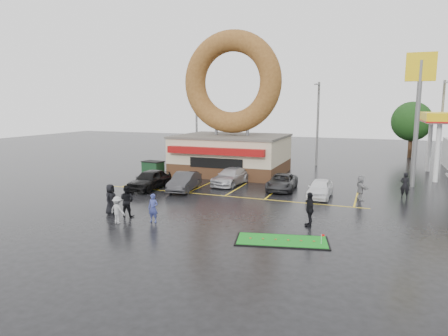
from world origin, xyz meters
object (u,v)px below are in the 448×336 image
(shell_sign, at_px, (419,95))
(dumpster, at_px, (153,169))
(donut_shop, at_px, (232,127))
(car_white, at_px, (320,188))
(car_silver, at_px, (231,176))
(car_black, at_px, (150,180))
(person_cameraman, at_px, (310,209))
(streetlight_right, at_px, (441,123))
(car_grey, at_px, (282,182))
(streetlight_mid, at_px, (318,122))
(putting_green, at_px, (282,241))
(streetlight_left, at_px, (196,120))
(person_blue, at_px, (153,208))
(car_dgrey, at_px, (185,181))

(shell_sign, bearing_deg, dumpster, -171.99)
(donut_shop, height_order, dumpster, donut_shop)
(car_white, distance_m, dumpster, 16.21)
(car_silver, bearing_deg, car_black, -136.79)
(person_cameraman, bearing_deg, streetlight_right, 138.64)
(car_silver, height_order, car_grey, car_silver)
(streetlight_mid, xyz_separation_m, putting_green, (2.12, -25.65, -4.75))
(streetlight_left, relative_size, car_silver, 1.92)
(car_white, bearing_deg, donut_shop, 143.11)
(donut_shop, height_order, putting_green, donut_shop)
(streetlight_left, relative_size, person_cameraman, 4.72)
(streetlight_left, relative_size, putting_green, 1.87)
(streetlight_left, height_order, streetlight_mid, same)
(car_black, xyz_separation_m, car_white, (12.92, 1.97, -0.11))
(person_blue, bearing_deg, car_white, 48.52)
(car_grey, distance_m, car_white, 3.53)
(car_dgrey, xyz_separation_m, person_cameraman, (10.56, -5.84, 0.24))
(car_black, height_order, person_cameraman, person_cameraman)
(shell_sign, bearing_deg, car_white, -134.72)
(shell_sign, height_order, putting_green, shell_sign)
(streetlight_left, relative_size, streetlight_mid, 1.00)
(streetlight_mid, bearing_deg, person_blue, -102.16)
(car_grey, height_order, putting_green, car_grey)
(person_cameraman, bearing_deg, putting_green, -36.04)
(donut_shop, xyz_separation_m, car_grey, (6.38, -5.91, -3.85))
(donut_shop, xyz_separation_m, dumpster, (-6.32, -4.11, -3.81))
(car_grey, bearing_deg, streetlight_right, 45.94)
(shell_sign, height_order, dumpster, shell_sign)
(car_black, relative_size, person_blue, 2.76)
(car_dgrey, height_order, person_cameraman, person_cameraman)
(streetlight_mid, relative_size, putting_green, 1.87)
(car_dgrey, distance_m, car_silver, 4.31)
(streetlight_left, distance_m, dumpster, 11.82)
(streetlight_left, distance_m, streetlight_right, 26.08)
(streetlight_right, height_order, dumpster, streetlight_right)
(streetlight_right, bearing_deg, car_black, -140.55)
(shell_sign, relative_size, car_grey, 2.40)
(streetlight_left, relative_size, car_dgrey, 2.09)
(car_white, bearing_deg, dumpster, 169.24)
(car_white, distance_m, person_cameraman, 7.26)
(streetlight_left, height_order, putting_green, streetlight_left)
(car_silver, relative_size, car_grey, 1.06)
(shell_sign, bearing_deg, car_dgrey, -154.46)
(shell_sign, distance_m, car_dgrey, 19.58)
(car_black, height_order, car_silver, car_black)
(donut_shop, bearing_deg, person_cameraman, -55.99)
(streetlight_left, xyz_separation_m, person_cameraman, (16.95, -21.69, -3.83))
(person_cameraman, xyz_separation_m, dumpster, (-16.27, 10.64, -0.30))
(putting_green, bearing_deg, car_dgrey, 137.88)
(streetlight_right, height_order, person_blue, streetlight_right)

